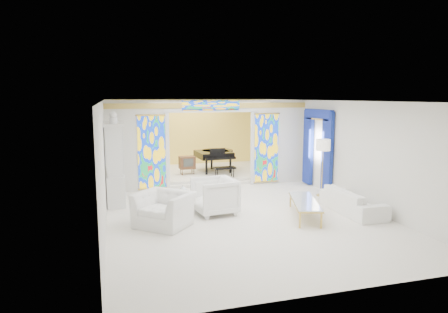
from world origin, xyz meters
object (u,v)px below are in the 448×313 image
object	(u,v)px
armchair_left	(164,209)
armchair_right	(215,196)
china_cabinet	(115,164)
coffee_table	(305,202)
grand_piano	(216,154)
tv_console	(187,163)
sofa	(353,201)

from	to	relation	value
armchair_left	armchair_right	bearing A→B (deg)	64.57
china_cabinet	armchair_left	distance (m)	2.80
china_cabinet	coffee_table	xyz separation A→B (m)	(4.71, -2.75, -0.76)
grand_piano	coffee_table	bearing A→B (deg)	-86.05
armchair_right	tv_console	size ratio (longest dim) A/B	1.57
armchair_left	coffee_table	size ratio (longest dim) A/B	0.61
armchair_left	grand_piano	xyz separation A→B (m)	(2.82, 5.81, 0.43)
china_cabinet	armchair_left	world-z (taller)	china_cabinet
china_cabinet	armchair_left	size ratio (longest dim) A/B	2.15
armchair_left	armchair_right	size ratio (longest dim) A/B	1.18
sofa	armchair_right	bearing A→B (deg)	77.22
coffee_table	grand_piano	world-z (taller)	grand_piano
armchair_right	grand_piano	distance (m)	5.37
coffee_table	china_cabinet	bearing A→B (deg)	149.76
china_cabinet	tv_console	world-z (taller)	china_cabinet
grand_piano	tv_console	xyz separation A→B (m)	(-1.24, -0.40, -0.21)
china_cabinet	armchair_right	bearing A→B (deg)	-36.12
china_cabinet	sofa	distance (m)	6.80
armchair_left	tv_console	xyz separation A→B (m)	(1.58, 5.41, 0.21)
armchair_right	tv_console	distance (m)	4.78
coffee_table	tv_console	distance (m)	6.05
armchair_right	grand_piano	bearing A→B (deg)	157.34
coffee_table	tv_console	size ratio (longest dim) A/B	3.04
armchair_right	china_cabinet	bearing A→B (deg)	-133.80
coffee_table	grand_piano	bearing A→B (deg)	97.57
armchair_left	tv_console	bearing A→B (deg)	114.47
sofa	grand_piano	distance (m)	6.49
coffee_table	grand_piano	size ratio (longest dim) A/B	0.83
armchair_right	sofa	world-z (taller)	armchair_right
coffee_table	tv_console	xyz separation A→B (m)	(-2.05, 5.69, 0.22)
armchair_left	tv_console	size ratio (longest dim) A/B	1.85
armchair_right	armchair_left	bearing A→B (deg)	-73.88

